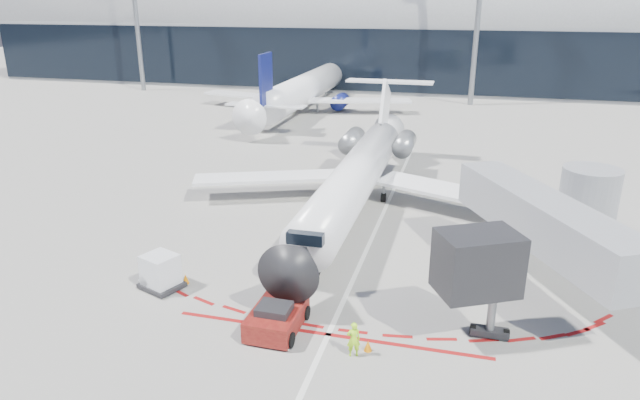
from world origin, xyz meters
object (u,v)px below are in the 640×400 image
(regional_jet, at_px, (359,172))
(uld_container, at_px, (161,272))
(ramp_worker, at_px, (353,339))
(pushback_tug, at_px, (277,317))

(regional_jet, bearing_deg, uld_container, -116.86)
(ramp_worker, bearing_deg, regional_jet, -100.67)
(regional_jet, height_order, uld_container, regional_jet)
(ramp_worker, bearing_deg, uld_container, -38.04)
(regional_jet, distance_m, ramp_worker, 17.74)
(regional_jet, xyz_separation_m, ramp_worker, (3.28, -17.35, -1.73))
(regional_jet, distance_m, uld_container, 16.02)
(pushback_tug, relative_size, uld_container, 2.18)
(ramp_worker, relative_size, uld_container, 0.65)
(regional_jet, height_order, ramp_worker, regional_jet)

